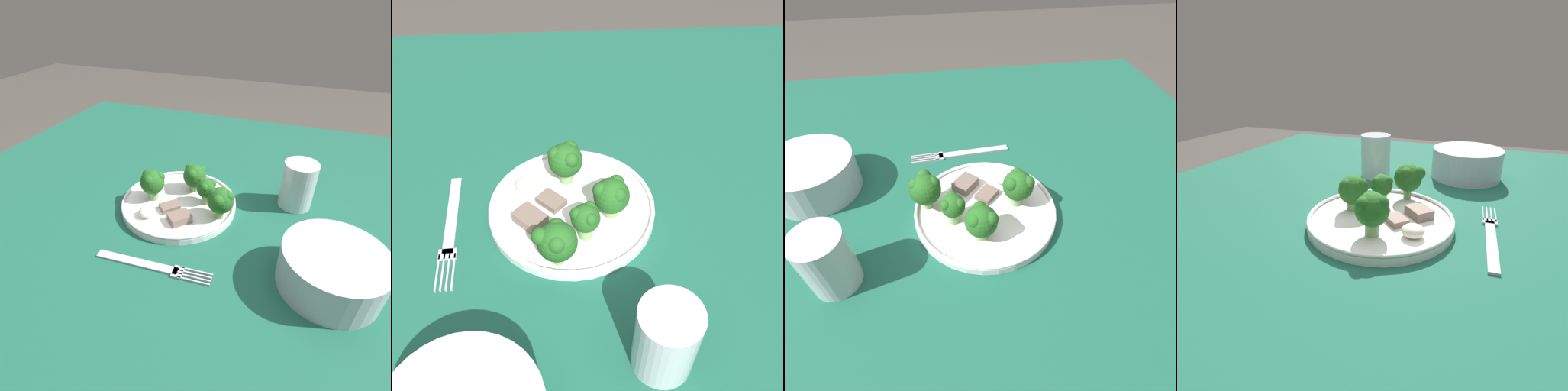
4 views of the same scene
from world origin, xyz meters
The scene contains 11 objects.
table centered at (0.00, 0.00, 0.64)m, with size 1.13×1.17×0.73m.
dinner_plate centered at (-0.02, -0.03, 0.74)m, with size 0.23×0.23×0.02m.
fork centered at (0.15, 0.00, 0.74)m, with size 0.03×0.20×0.00m.
drinking_glass centered at (-0.11, 0.20, 0.78)m, with size 0.07×0.07×0.10m.
broccoli_floret_near_rim_left centered at (-0.04, 0.03, 0.78)m, with size 0.04×0.04×0.05m.
broccoli_floret_center_left centered at (0.00, 0.07, 0.79)m, with size 0.05×0.05×0.07m.
broccoli_floret_back_left centered at (-0.01, -0.08, 0.79)m, with size 0.05×0.05×0.06m.
broccoli_floret_front_left centered at (-0.07, -0.01, 0.78)m, with size 0.05×0.05×0.06m.
meat_slice_front_slice centered at (0.01, -0.03, 0.75)m, with size 0.05×0.05×0.01m.
meat_slice_middle_slice centered at (0.04, 0.00, 0.75)m, with size 0.05×0.05×0.02m.
sauce_dollop centered at (0.04, -0.07, 0.76)m, with size 0.03×0.03×0.02m.
Camera 2 is at (-0.02, 0.41, 1.22)m, focal length 42.00 mm.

